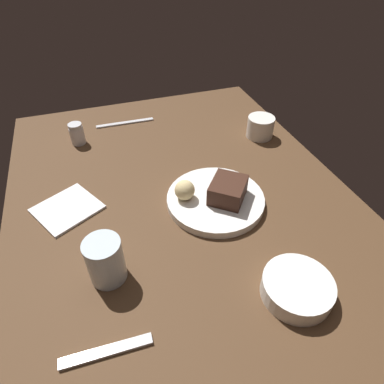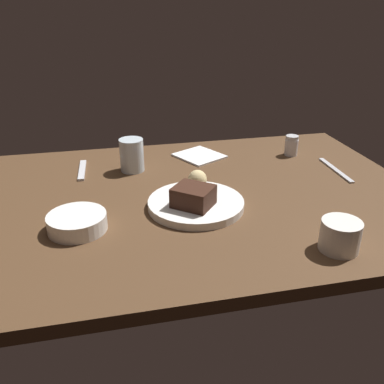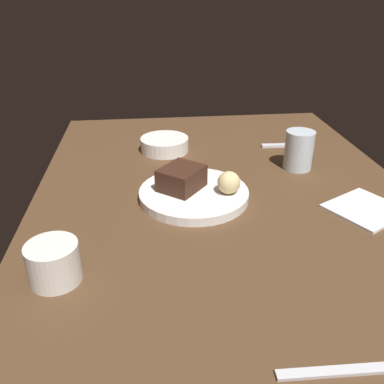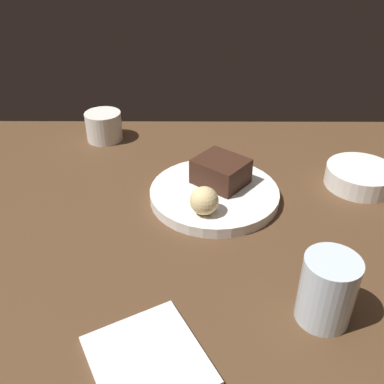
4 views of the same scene
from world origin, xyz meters
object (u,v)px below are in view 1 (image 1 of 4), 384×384
object	(u,v)px
bread_roll	(187,190)
butter_knife	(125,123)
salt_shaker	(77,134)
coffee_cup	(260,127)
dessert_plate	(215,200)
chocolate_cake_slice	(228,190)
folded_napkin	(67,209)
dessert_spoon	(107,351)
water_glass	(105,260)
side_bowl	(297,288)

from	to	relation	value
bread_roll	butter_knife	world-z (taller)	bread_roll
salt_shaker	coffee_cup	size ratio (longest dim) A/B	0.80
dessert_plate	chocolate_cake_slice	bearing A→B (deg)	-115.65
coffee_cup	folded_napkin	xyz separation A→B (cm)	(-15.31, 59.22, -2.96)
dessert_plate	coffee_cup	world-z (taller)	coffee_cup
dessert_spoon	butter_knife	bearing A→B (deg)	-100.14
salt_shaker	folded_napkin	bearing A→B (deg)	170.60
salt_shaker	bread_roll	bearing A→B (deg)	-147.89
chocolate_cake_slice	butter_knife	size ratio (longest dim) A/B	0.47
chocolate_cake_slice	dessert_spoon	size ratio (longest dim) A/B	0.59
dessert_plate	water_glass	world-z (taller)	water_glass
bread_roll	side_bowl	bearing A→B (deg)	-159.11
dessert_plate	bread_roll	bearing A→B (deg)	72.97
water_glass	coffee_cup	distance (cm)	64.33
side_bowl	folded_napkin	size ratio (longest dim) A/B	0.97
side_bowl	butter_knife	world-z (taller)	side_bowl
side_bowl	dessert_plate	bearing A→B (deg)	9.76
salt_shaker	dessert_plate	bearing A→B (deg)	-142.49
water_glass	side_bowl	bearing A→B (deg)	-115.11
side_bowl	coffee_cup	bearing A→B (deg)	-20.65
side_bowl	coffee_cup	distance (cm)	56.28
dessert_plate	butter_knife	size ratio (longest dim) A/B	1.24
water_glass	folded_napkin	xyz separation A→B (cm)	(22.14, 6.93, -4.52)
butter_knife	chocolate_cake_slice	bearing A→B (deg)	-68.97
coffee_cup	water_glass	bearing A→B (deg)	125.61
dessert_spoon	water_glass	bearing A→B (deg)	-97.50
coffee_cup	butter_knife	bearing A→B (deg)	60.93
dessert_plate	dessert_spoon	world-z (taller)	dessert_plate
folded_napkin	salt_shaker	bearing A→B (deg)	-9.40
chocolate_cake_slice	coffee_cup	xyz separation A→B (cm)	(25.65, -22.18, -1.10)
water_glass	butter_knife	xyz separation A→B (cm)	(59.03, -13.46, -4.57)
chocolate_cake_slice	dessert_spoon	distance (cm)	42.21
dessert_spoon	butter_knife	distance (cm)	75.46
bread_roll	butter_knife	xyz separation A→B (cm)	(43.98, 7.44, -4.12)
chocolate_cake_slice	side_bowl	distance (cm)	27.21
dessert_spoon	folded_napkin	world-z (taller)	dessert_spoon
bread_roll	butter_knife	bearing A→B (deg)	9.60
bread_roll	coffee_cup	size ratio (longest dim) A/B	0.59
water_glass	side_bowl	xyz separation A→B (cm)	(-15.21, -32.44, -2.94)
dessert_plate	salt_shaker	size ratio (longest dim) A/B	3.62
dessert_plate	chocolate_cake_slice	size ratio (longest dim) A/B	2.66
water_glass	butter_knife	world-z (taller)	water_glass
chocolate_cake_slice	water_glass	distance (cm)	32.34
water_glass	salt_shaker	bearing A→B (deg)	2.27
chocolate_cake_slice	coffee_cup	size ratio (longest dim) A/B	1.09
water_glass	dessert_spoon	distance (cm)	15.59
dessert_plate	dessert_spoon	size ratio (longest dim) A/B	1.58
bread_roll	dessert_spoon	bearing A→B (deg)	141.87
salt_shaker	butter_knife	world-z (taller)	salt_shaker
bread_roll	dessert_plate	bearing A→B (deg)	-107.03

